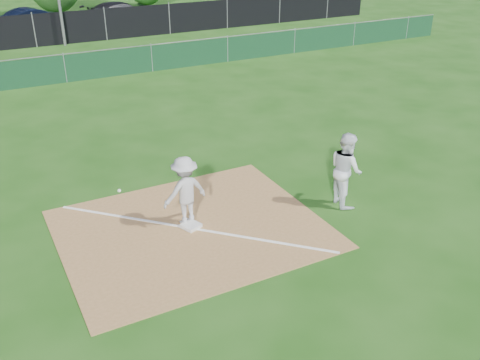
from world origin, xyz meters
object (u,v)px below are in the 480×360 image
object	(u,v)px
runner	(346,169)
car_right	(120,13)
first_base	(191,226)
car_mid	(34,19)
play_at_first	(185,191)

from	to	relation	value
runner	car_right	distance (m)	27.28
first_base	car_mid	world-z (taller)	car_mid
first_base	car_mid	xyz separation A→B (m)	(0.73, 27.17, 0.64)
first_base	car_mid	distance (m)	27.19
car_mid	car_right	xyz separation A→B (m)	(5.48, -0.69, 0.05)
play_at_first	car_right	distance (m)	26.94
runner	car_mid	bearing A→B (deg)	17.84
car_mid	car_right	bearing A→B (deg)	-116.18
first_base	play_at_first	distance (m)	0.86
car_mid	car_right	distance (m)	5.53
first_base	runner	size ratio (longest dim) A/B	0.20
first_base	play_at_first	size ratio (longest dim) A/B	0.18
play_at_first	car_right	bearing A→B (deg)	76.66
play_at_first	runner	xyz separation A→B (m)	(3.96, -0.96, 0.09)
first_base	car_right	distance (m)	27.21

